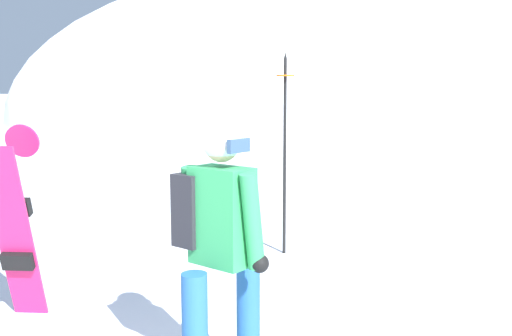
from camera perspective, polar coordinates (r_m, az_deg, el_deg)
ridge_peak_main at (r=36.04m, az=8.41°, el=4.90°), size 38.99×35.09×17.71m
snowboarder_main at (r=3.50m, az=-3.70°, el=-8.11°), size 1.17×1.56×1.71m
spare_snowboard at (r=4.99m, az=-22.56°, el=-5.14°), size 0.28×0.51×1.59m
piste_marker_near at (r=6.48m, az=2.85°, el=2.63°), size 0.20×0.20×2.27m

